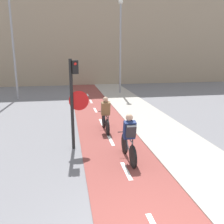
# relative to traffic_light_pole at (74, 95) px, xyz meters

# --- Properties ---
(building_row_background) EXTENTS (60.00, 5.20, 11.49)m
(building_row_background) POSITION_rel_traffic_light_pole_xyz_m (1.33, 18.80, 3.84)
(building_row_background) COLOR gray
(building_row_background) RESTS_ON ground_plane
(traffic_light_pole) EXTENTS (0.67, 0.25, 3.09)m
(traffic_light_pole) POSITION_rel_traffic_light_pole_xyz_m (0.00, 0.00, 0.00)
(traffic_light_pole) COLOR black
(traffic_light_pole) RESTS_ON ground_plane
(street_lamp_far) EXTENTS (0.36, 0.36, 7.47)m
(street_lamp_far) POSITION_rel_traffic_light_pole_xyz_m (-3.64, 9.93, 2.59)
(street_lamp_far) COLOR gray
(street_lamp_far) RESTS_ON ground_plane
(street_lamp_sidewalk) EXTENTS (0.36, 0.36, 6.97)m
(street_lamp_sidewalk) POSITION_rel_traffic_light_pole_xyz_m (3.95, 10.93, 2.33)
(street_lamp_sidewalk) COLOR gray
(street_lamp_sidewalk) RESTS_ON ground_plane
(cyclist_near) EXTENTS (0.46, 1.75, 1.50)m
(cyclist_near) POSITION_rel_traffic_light_pole_xyz_m (1.58, -1.31, -1.20)
(cyclist_near) COLOR black
(cyclist_near) RESTS_ON ground_plane
(cyclist_far) EXTENTS (0.46, 1.72, 1.49)m
(cyclist_far) POSITION_rel_traffic_light_pole_xyz_m (1.32, 1.67, -1.25)
(cyclist_far) COLOR black
(cyclist_far) RESTS_ON ground_plane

